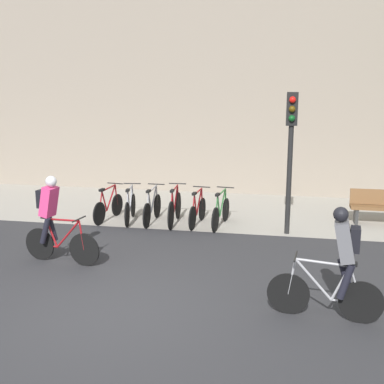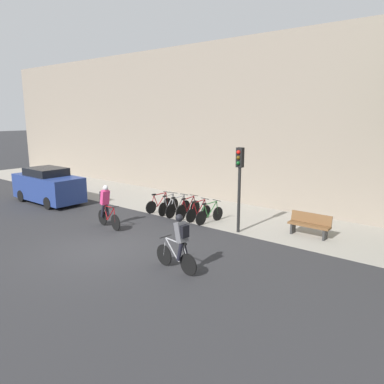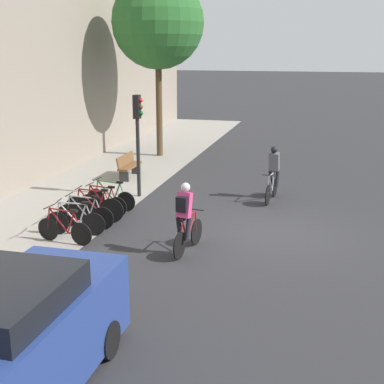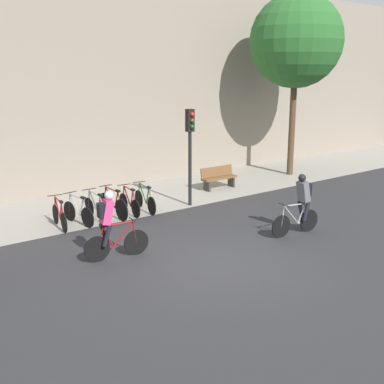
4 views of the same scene
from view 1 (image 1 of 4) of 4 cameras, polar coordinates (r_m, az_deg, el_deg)
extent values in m
plane|color=#2B2B2D|center=(7.92, -8.80, -13.81)|extent=(200.00, 200.00, 0.00)
cube|color=gray|center=(14.08, 0.47, -1.95)|extent=(44.00, 4.50, 0.01)
cube|color=gray|center=(16.18, 2.21, 14.77)|extent=(44.00, 0.60, 8.34)
cylinder|color=black|center=(9.78, -12.65, -6.69)|extent=(0.66, 0.13, 0.67)
cylinder|color=black|center=(10.36, -17.58, -5.90)|extent=(0.66, 0.13, 0.67)
cylinder|color=maroon|center=(9.89, -14.48, -4.87)|extent=(0.57, 0.12, 0.62)
cylinder|color=maroon|center=(10.11, -16.30, -4.69)|extent=(0.27, 0.08, 0.58)
cylinder|color=maroon|center=(9.87, -15.12, -3.22)|extent=(0.77, 0.15, 0.07)
cylinder|color=maroon|center=(10.24, -16.64, -6.10)|extent=(0.42, 0.09, 0.05)
cylinder|color=maroon|center=(10.22, -17.26, -4.51)|extent=(0.22, 0.06, 0.56)
cylinder|color=maroon|center=(9.72, -12.94, -5.04)|extent=(0.12, 0.05, 0.59)
cylinder|color=black|center=(9.65, -13.25, -3.13)|extent=(0.10, 0.46, 0.03)
cube|color=black|center=(10.09, -16.94, -2.85)|extent=(0.21, 0.11, 0.06)
cube|color=#DB3875|center=(9.95, -16.60, -1.08)|extent=(0.36, 0.36, 0.63)
sphere|color=silver|center=(9.82, -16.36, 1.21)|extent=(0.25, 0.25, 0.22)
cylinder|color=black|center=(10.04, -17.00, -4.38)|extent=(0.29, 0.15, 0.56)
cylinder|color=black|center=(10.21, -16.27, -4.06)|extent=(0.25, 0.14, 0.56)
cube|color=black|center=(10.02, -17.26, -0.73)|extent=(0.18, 0.28, 0.36)
cylinder|color=black|center=(7.77, 11.33, -11.73)|extent=(0.66, 0.10, 0.66)
cylinder|color=black|center=(7.77, 19.42, -12.25)|extent=(0.66, 0.10, 0.66)
cylinder|color=#99999E|center=(7.65, 14.18, -10.00)|extent=(0.59, 0.10, 0.62)
cylinder|color=#99999E|center=(7.65, 17.19, -10.30)|extent=(0.28, 0.07, 0.58)
cylinder|color=#99999E|center=(7.54, 15.20, -8.07)|extent=(0.80, 0.12, 0.07)
cylinder|color=#99999E|center=(7.76, 17.79, -12.22)|extent=(0.43, 0.08, 0.05)
cylinder|color=#99999E|center=(7.66, 18.83, -10.33)|extent=(0.23, 0.05, 0.56)
cylinder|color=#99999E|center=(7.66, 11.74, -9.78)|extent=(0.12, 0.05, 0.59)
cylinder|color=black|center=(7.54, 12.18, -7.47)|extent=(0.07, 0.46, 0.03)
cube|color=black|center=(7.54, 18.26, -8.07)|extent=(0.21, 0.10, 0.06)
cube|color=#5B5B60|center=(7.43, 17.65, -5.64)|extent=(0.35, 0.35, 0.63)
sphere|color=black|center=(7.32, 17.23, -2.54)|extent=(0.24, 0.24, 0.22)
cylinder|color=black|center=(7.73, 17.74, -9.48)|extent=(0.28, 0.14, 0.56)
cylinder|color=black|center=(7.52, 17.76, -10.09)|extent=(0.25, 0.13, 0.56)
cube|color=black|center=(7.42, 18.76, -5.34)|extent=(0.17, 0.27, 0.36)
cylinder|color=black|center=(13.40, -8.85, -1.52)|extent=(0.11, 0.60, 0.60)
cylinder|color=black|center=(12.55, -10.93, -2.55)|extent=(0.11, 0.60, 0.60)
cylinder|color=maroon|center=(13.05, -9.57, -0.65)|extent=(0.11, 0.55, 0.62)
cylinder|color=maroon|center=(12.73, -10.35, -1.07)|extent=(0.07, 0.26, 0.58)
cylinder|color=maroon|center=(12.89, -9.84, 0.47)|extent=(0.14, 0.74, 0.07)
cylinder|color=maroon|center=(12.72, -10.49, -2.36)|extent=(0.08, 0.40, 0.05)
cylinder|color=maroon|center=(12.56, -10.78, -1.23)|extent=(0.06, 0.21, 0.56)
cylinder|color=maroon|center=(13.30, -8.97, -0.35)|extent=(0.05, 0.12, 0.58)
cylinder|color=black|center=(13.20, -9.10, 1.02)|extent=(0.46, 0.09, 0.03)
cube|color=black|center=(12.57, -10.64, 0.25)|extent=(0.11, 0.21, 0.06)
cylinder|color=black|center=(13.25, -6.99, -1.56)|extent=(0.13, 0.63, 0.63)
cylinder|color=black|center=(12.30, -7.70, -2.66)|extent=(0.13, 0.63, 0.63)
cylinder|color=#99999E|center=(12.86, -7.25, -0.70)|extent=(0.13, 0.55, 0.62)
cylinder|color=#99999E|center=(12.51, -7.51, -1.14)|extent=(0.08, 0.26, 0.58)
cylinder|color=#99999E|center=(12.69, -7.36, 0.44)|extent=(0.16, 0.73, 0.07)
cylinder|color=#99999E|center=(12.49, -7.55, -2.46)|extent=(0.09, 0.40, 0.05)
cylinder|color=#99999E|center=(12.32, -7.66, -1.32)|extent=(0.06, 0.21, 0.56)
cylinder|color=#99999E|center=(13.14, -7.05, -0.37)|extent=(0.05, 0.12, 0.58)
cylinder|color=black|center=(13.04, -7.11, 1.00)|extent=(0.46, 0.10, 0.03)
cube|color=black|center=(12.33, -7.64, 0.20)|extent=(0.11, 0.21, 0.06)
cylinder|color=black|center=(13.09, -4.13, -1.65)|extent=(0.04, 0.64, 0.64)
cylinder|color=black|center=(12.11, -5.38, -2.82)|extent=(0.04, 0.64, 0.64)
cylinder|color=#99999E|center=(12.69, -4.55, -0.79)|extent=(0.04, 0.57, 0.62)
cylinder|color=#99999E|center=(12.33, -5.02, -1.26)|extent=(0.04, 0.27, 0.58)
cylinder|color=#99999E|center=(12.52, -4.71, 0.35)|extent=(0.04, 0.78, 0.07)
cylinder|color=#99999E|center=(12.31, -5.12, -2.61)|extent=(0.03, 0.42, 0.05)
cylinder|color=#99999E|center=(12.13, -5.29, -1.45)|extent=(0.03, 0.22, 0.56)
cylinder|color=#99999E|center=(12.98, -4.19, -0.45)|extent=(0.04, 0.12, 0.59)
cylinder|color=black|center=(12.87, -4.26, 0.94)|extent=(0.46, 0.03, 0.03)
cube|color=black|center=(12.15, -5.20, 0.10)|extent=(0.08, 0.20, 0.06)
cylinder|color=black|center=(12.94, -1.65, -1.62)|extent=(0.07, 0.71, 0.71)
cylinder|color=black|center=(11.94, -2.52, -2.81)|extent=(0.07, 0.71, 0.71)
cylinder|color=maroon|center=(12.54, -1.94, -0.76)|extent=(0.07, 0.58, 0.62)
cylinder|color=maroon|center=(12.17, -2.26, -1.23)|extent=(0.05, 0.27, 0.58)
cylinder|color=maroon|center=(12.36, -2.04, 0.41)|extent=(0.08, 0.78, 0.07)
cylinder|color=maroon|center=(12.15, -2.33, -2.60)|extent=(0.05, 0.42, 0.05)
cylinder|color=maroon|center=(11.97, -2.45, -1.42)|extent=(0.04, 0.22, 0.56)
cylinder|color=maroon|center=(12.84, -1.69, -0.41)|extent=(0.04, 0.12, 0.59)
cylinder|color=black|center=(12.73, -1.73, 1.00)|extent=(0.46, 0.05, 0.03)
cube|color=black|center=(11.99, -2.38, 0.15)|extent=(0.09, 0.20, 0.06)
cylinder|color=black|center=(12.79, 1.23, -2.04)|extent=(0.09, 0.61, 0.60)
cylinder|color=black|center=(11.89, 0.05, -3.14)|extent=(0.09, 0.61, 0.60)
cylinder|color=maroon|center=(12.41, 0.85, -1.14)|extent=(0.09, 0.53, 0.62)
cylinder|color=maroon|center=(12.08, 0.41, -1.58)|extent=(0.06, 0.25, 0.58)
cylinder|color=maroon|center=(12.25, 0.72, 0.04)|extent=(0.10, 0.71, 0.07)
cylinder|color=maroon|center=(12.07, 0.30, -2.94)|extent=(0.06, 0.39, 0.05)
cylinder|color=maroon|center=(11.90, 0.16, -1.76)|extent=(0.05, 0.21, 0.56)
cylinder|color=maroon|center=(12.68, 1.19, -0.81)|extent=(0.05, 0.12, 0.58)
cylinder|color=black|center=(12.58, 1.15, 0.62)|extent=(0.46, 0.07, 0.03)
cube|color=black|center=(11.91, 0.27, -0.19)|extent=(0.10, 0.21, 0.06)
cylinder|color=black|center=(12.74, 4.04, -2.10)|extent=(0.11, 0.61, 0.61)
cylinder|color=black|center=(11.76, 2.78, -3.31)|extent=(0.11, 0.61, 0.61)
cylinder|color=#2D6B33|center=(12.33, 3.65, -1.22)|extent=(0.11, 0.58, 0.62)
cylinder|color=#2D6B33|center=(11.97, 3.18, -1.71)|extent=(0.07, 0.27, 0.58)
cylinder|color=#2D6B33|center=(12.16, 3.53, -0.05)|extent=(0.14, 0.78, 0.07)
cylinder|color=#2D6B33|center=(11.95, 3.05, -3.09)|extent=(0.08, 0.42, 0.05)
cylinder|color=#2D6B33|center=(11.77, 2.91, -1.91)|extent=(0.06, 0.22, 0.56)
cylinder|color=#2D6B33|center=(12.63, 4.01, -0.87)|extent=(0.05, 0.12, 0.59)
cylinder|color=black|center=(12.52, 3.98, 0.56)|extent=(0.46, 0.08, 0.03)
cube|color=black|center=(11.79, 3.05, -0.31)|extent=(0.10, 0.21, 0.06)
cylinder|color=black|center=(11.55, 11.50, 3.16)|extent=(0.12, 0.12, 3.36)
cube|color=black|center=(11.43, 11.78, 9.62)|extent=(0.26, 0.20, 0.76)
sphere|color=red|center=(11.29, 11.83, 10.65)|extent=(0.15, 0.15, 0.15)
sphere|color=#4C380A|center=(11.30, 11.79, 9.60)|extent=(0.15, 0.15, 0.15)
sphere|color=#0C4719|center=(11.31, 11.74, 8.54)|extent=(0.15, 0.15, 0.15)
cube|color=brown|center=(13.24, 21.65, -1.76)|extent=(1.59, 0.40, 0.08)
cube|color=brown|center=(13.36, 21.60, -0.58)|extent=(1.59, 0.12, 0.40)
cube|color=#2D2D2D|center=(13.19, 18.86, -2.61)|extent=(0.08, 0.36, 0.45)
camera|label=2|loc=(7.86, 108.33, 4.52)|focal=35.00mm
camera|label=3|loc=(17.10, -62.05, 10.54)|focal=50.00mm
camera|label=4|loc=(9.90, -90.52, 6.60)|focal=45.00mm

